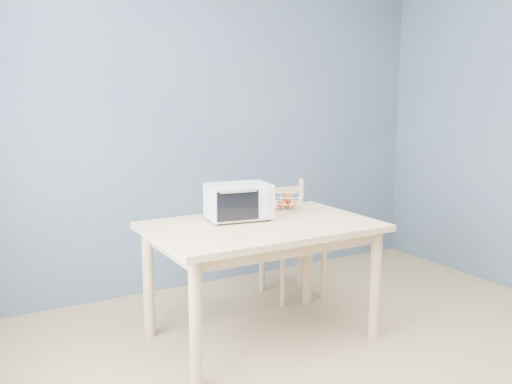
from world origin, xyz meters
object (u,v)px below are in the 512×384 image
fruit_basket (286,202)px  dining_table (262,239)px  dining_chair (290,239)px  toaster_oven (236,201)px

fruit_basket → dining_table: bearing=-142.7°
dining_chair → toaster_oven: bearing=-144.0°
fruit_basket → toaster_oven: bearing=-166.5°
toaster_oven → dining_chair: (0.70, 0.43, -0.44)m
fruit_basket → dining_chair: (0.24, 0.32, -0.38)m
toaster_oven → fruit_basket: 0.47m
dining_table → toaster_oven: (-0.09, 0.17, 0.22)m
toaster_oven → dining_chair: toaster_oven is taller
fruit_basket → dining_chair: 0.55m
dining_table → dining_chair: (0.61, 0.60, -0.22)m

